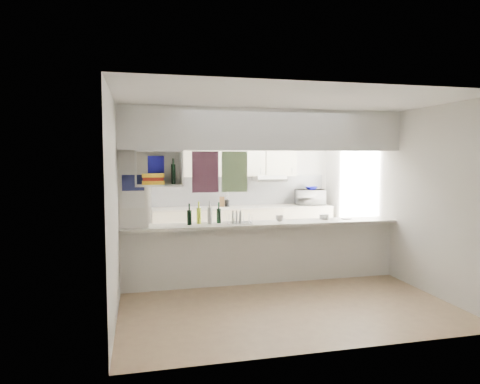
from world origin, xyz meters
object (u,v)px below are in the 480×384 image
object	(u,v)px
dish_rack	(239,218)
wine_bottles	(204,216)
microwave	(311,197)
bowl	(311,188)

from	to	relation	value
dish_rack	wine_bottles	size ratio (longest dim) A/B	0.76
microwave	wine_bottles	distance (m)	3.25
microwave	bowl	distance (m)	0.19
microwave	wine_bottles	bearing A→B (deg)	50.68
dish_rack	bowl	bearing A→B (deg)	51.94
dish_rack	wine_bottles	distance (m)	0.51
dish_rack	wine_bottles	xyz separation A→B (m)	(-0.51, 0.06, 0.04)
microwave	bowl	xyz separation A→B (m)	(0.01, -0.02, 0.19)
bowl	wine_bottles	distance (m)	3.26
microwave	bowl	size ratio (longest dim) A/B	2.35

